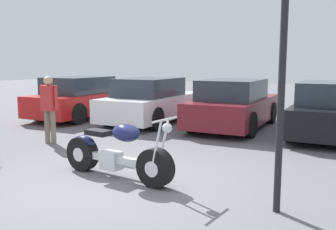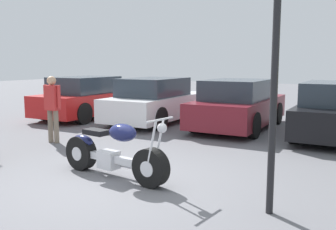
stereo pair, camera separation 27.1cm
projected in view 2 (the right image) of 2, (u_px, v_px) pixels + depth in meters
ground_plane at (111, 183)px, 5.98m from camera, size 60.00×60.00×0.00m
motorcycle at (112, 153)px, 6.22m from camera, size 2.22×0.75×1.08m
parked_car_red at (89, 98)px, 13.01m from camera, size 1.83×4.15×1.42m
parked_car_white at (157, 101)px, 11.91m from camera, size 1.83×4.15×1.42m
parked_car_maroon at (238, 105)px, 10.82m from camera, size 1.83×4.15×1.42m
lamp_post at (277, 19)px, 4.45m from camera, size 0.29×0.29×3.44m
person_standing at (52, 104)px, 8.85m from camera, size 0.52×0.21×1.59m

